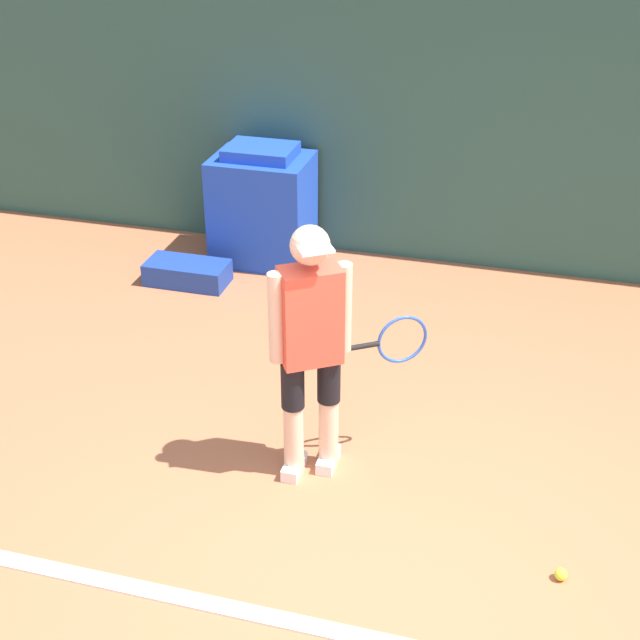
{
  "coord_description": "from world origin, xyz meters",
  "views": [
    {
      "loc": [
        0.67,
        -3.26,
        3.49
      ],
      "look_at": [
        -0.53,
        1.09,
        0.94
      ],
      "focal_mm": 50.0,
      "sensor_mm": 36.0,
      "label": 1
    }
  ],
  "objects_px": {
    "tennis_player": "(313,343)",
    "equipment_bag": "(187,273)",
    "tennis_ball": "(561,574)",
    "covered_chair": "(263,207)"
  },
  "relations": [
    {
      "from": "tennis_player",
      "to": "covered_chair",
      "type": "relative_size",
      "value": 1.53
    },
    {
      "from": "tennis_ball",
      "to": "covered_chair",
      "type": "bearing_deg",
      "value": 129.77
    },
    {
      "from": "covered_chair",
      "to": "equipment_bag",
      "type": "relative_size",
      "value": 1.51
    },
    {
      "from": "covered_chair",
      "to": "equipment_bag",
      "type": "distance_m",
      "value": 0.89
    },
    {
      "from": "tennis_player",
      "to": "tennis_ball",
      "type": "relative_size",
      "value": 23.76
    },
    {
      "from": "tennis_player",
      "to": "equipment_bag",
      "type": "relative_size",
      "value": 2.31
    },
    {
      "from": "tennis_player",
      "to": "equipment_bag",
      "type": "height_order",
      "value": "tennis_player"
    },
    {
      "from": "covered_chair",
      "to": "tennis_player",
      "type": "bearing_deg",
      "value": -65.71
    },
    {
      "from": "tennis_player",
      "to": "tennis_ball",
      "type": "distance_m",
      "value": 1.81
    },
    {
      "from": "tennis_ball",
      "to": "covered_chair",
      "type": "relative_size",
      "value": 0.06
    }
  ]
}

